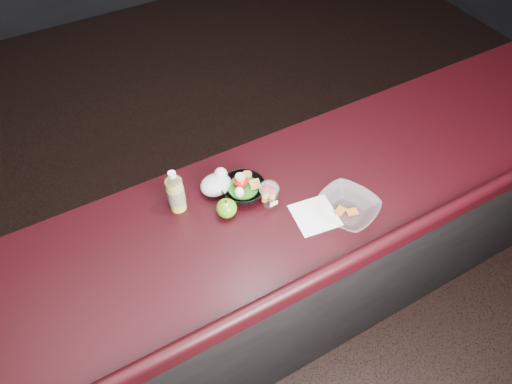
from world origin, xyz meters
TOP-DOWN VIEW (x-y plane):
  - ground at (0.00, 0.00)m, footprint 8.00×8.00m
  - room_shell at (0.00, 0.00)m, footprint 8.00×8.00m
  - counter at (0.00, 0.30)m, footprint 4.06×0.71m
  - lemonade_bottle at (-0.29, 0.47)m, footprint 0.07×0.07m
  - fruit_cup at (0.03, 0.32)m, footprint 0.08×0.08m
  - green_apple at (-0.14, 0.35)m, footprint 0.08×0.08m
  - plastic_bag at (-0.12, 0.47)m, footprint 0.13×0.10m
  - snack_bowl at (-0.04, 0.41)m, footprint 0.18×0.18m
  - takeout_bowl at (0.26, 0.13)m, footprint 0.29×0.29m
  - paper_napkin at (0.15, 0.18)m, footprint 0.18×0.18m

SIDE VIEW (x-z plane):
  - ground at x=0.00m, z-range 0.00..0.00m
  - counter at x=0.00m, z-range 0.00..1.02m
  - paper_napkin at x=0.15m, z-range 1.02..1.02m
  - takeout_bowl at x=0.26m, z-range 1.02..1.08m
  - snack_bowl at x=-0.04m, z-range 1.00..1.10m
  - green_apple at x=-0.14m, z-range 1.02..1.10m
  - plastic_bag at x=-0.12m, z-range 1.01..1.11m
  - fruit_cup at x=0.03m, z-range 1.02..1.13m
  - lemonade_bottle at x=-0.29m, z-range 1.00..1.20m
  - room_shell at x=0.00m, z-range -2.17..5.83m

